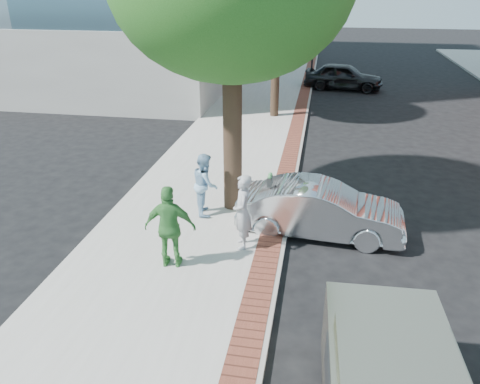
% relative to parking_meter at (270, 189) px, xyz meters
% --- Properties ---
extents(ground, '(120.00, 120.00, 0.00)m').
position_rel_parking_meter_xyz_m(ground, '(-0.56, -0.98, -1.21)').
color(ground, black).
rests_on(ground, ground).
extents(sidewalk, '(5.00, 60.00, 0.15)m').
position_rel_parking_meter_xyz_m(sidewalk, '(-2.06, 7.02, -1.13)').
color(sidewalk, '#9E9991').
rests_on(sidewalk, ground).
extents(brick_strip, '(0.60, 60.00, 0.01)m').
position_rel_parking_meter_xyz_m(brick_strip, '(0.14, 7.02, -1.05)').
color(brick_strip, brown).
rests_on(brick_strip, sidewalk).
extents(curb, '(0.10, 60.00, 0.15)m').
position_rel_parking_meter_xyz_m(curb, '(0.49, 7.02, -1.13)').
color(curb, gray).
rests_on(curb, ground).
extents(office_base, '(18.20, 22.20, 4.00)m').
position_rel_parking_meter_xyz_m(office_base, '(-13.56, 21.02, 0.79)').
color(office_base, gray).
rests_on(office_base, ground).
extents(signal_near, '(0.70, 0.15, 3.80)m').
position_rel_parking_meter_xyz_m(signal_near, '(0.34, 21.02, 1.05)').
color(signal_near, black).
rests_on(signal_near, ground).
extents(tree_far, '(4.80, 4.80, 7.14)m').
position_rel_parking_meter_xyz_m(tree_far, '(-1.06, 11.02, 4.09)').
color(tree_far, black).
rests_on(tree_far, sidewalk).
extents(parking_meter, '(0.12, 0.32, 1.47)m').
position_rel_parking_meter_xyz_m(parking_meter, '(0.00, 0.00, 0.00)').
color(parking_meter, gray).
rests_on(parking_meter, sidewalk).
extents(person_gray, '(0.58, 0.77, 1.89)m').
position_rel_parking_meter_xyz_m(person_gray, '(-0.50, -1.24, -0.11)').
color(person_gray, '#9C9CA0').
rests_on(person_gray, sidewalk).
extents(person_officer, '(0.88, 1.01, 1.75)m').
position_rel_parking_meter_xyz_m(person_officer, '(-1.83, 0.40, -0.18)').
color(person_officer, '#87B0D1').
rests_on(person_officer, sidewalk).
extents(person_green, '(1.20, 0.59, 1.98)m').
position_rel_parking_meter_xyz_m(person_green, '(-1.96, -2.35, -0.07)').
color(person_green, '#3E873D').
rests_on(person_green, sidewalk).
extents(sedan_silver, '(4.38, 1.80, 1.41)m').
position_rel_parking_meter_xyz_m(sedan_silver, '(1.35, -0.00, -0.50)').
color(sedan_silver, silver).
rests_on(sedan_silver, ground).
extents(bg_car, '(4.85, 2.47, 1.58)m').
position_rel_parking_meter_xyz_m(bg_car, '(2.37, 18.23, -0.41)').
color(bg_car, black).
rests_on(bg_car, ground).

